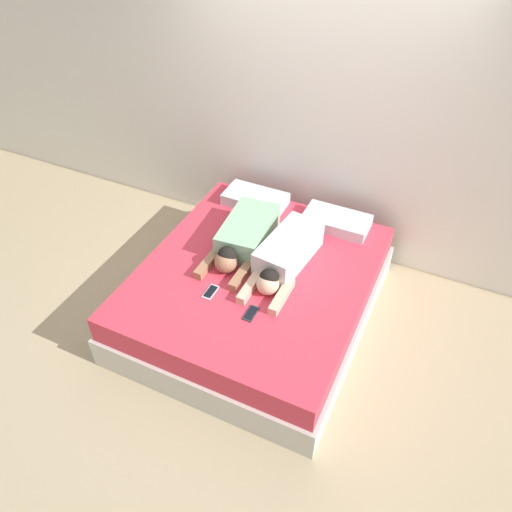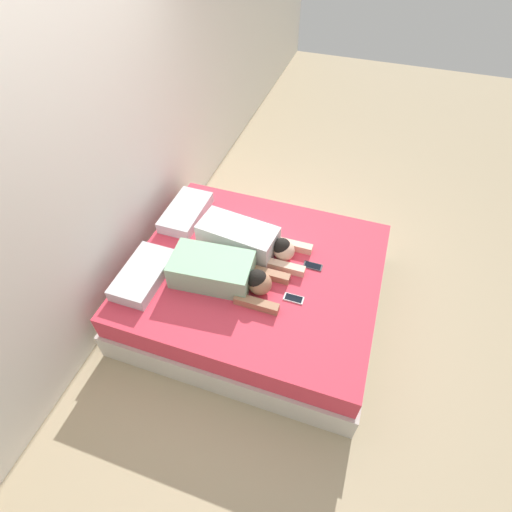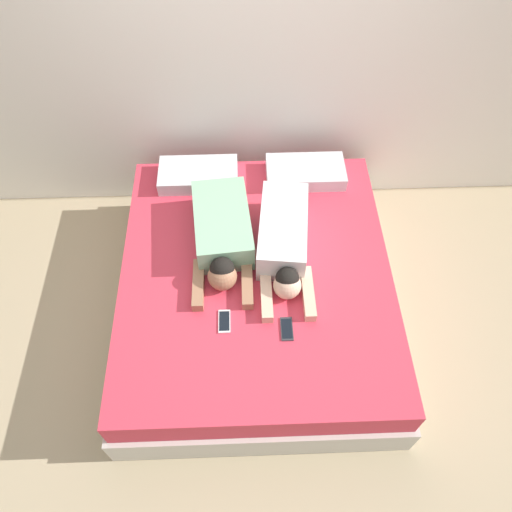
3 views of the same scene
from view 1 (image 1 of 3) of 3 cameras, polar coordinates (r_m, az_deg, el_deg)
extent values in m
plane|color=tan|center=(4.42, 0.00, -6.47)|extent=(12.00, 12.00, 0.00)
cube|color=white|center=(4.53, 6.75, 15.28)|extent=(12.00, 0.06, 2.60)
cube|color=beige|center=(4.31, 0.00, -5.21)|extent=(1.84, 2.10, 0.28)
cube|color=#DB384C|center=(4.13, 0.00, -2.76)|extent=(1.78, 2.04, 0.23)
cube|color=silver|center=(4.73, -0.07, 6.53)|extent=(0.58, 0.32, 0.11)
cube|color=silver|center=(4.51, 9.17, 3.95)|extent=(0.58, 0.32, 0.11)
cube|color=#8CBF99|center=(4.25, -0.91, 2.84)|extent=(0.42, 0.67, 0.22)
sphere|color=#A37051|center=(3.99, -3.47, -0.64)|extent=(0.19, 0.19, 0.19)
sphere|color=black|center=(3.98, -3.33, 0.01)|extent=(0.16, 0.16, 0.16)
cube|color=#A37051|center=(4.08, -5.50, -0.81)|extent=(0.07, 0.35, 0.07)
cube|color=#A37051|center=(3.96, -1.60, -2.11)|extent=(0.07, 0.35, 0.07)
cube|color=silver|center=(4.07, 3.76, 0.81)|extent=(0.38, 0.70, 0.23)
sphere|color=beige|center=(3.81, 1.35, -3.19)|extent=(0.18, 0.18, 0.18)
sphere|color=black|center=(3.80, 1.50, -2.54)|extent=(0.15, 0.15, 0.15)
cube|color=beige|center=(3.87, -0.63, -3.45)|extent=(0.07, 0.37, 0.07)
cube|color=beige|center=(3.79, 2.96, -4.65)|extent=(0.07, 0.37, 0.07)
cube|color=silver|center=(3.88, -5.21, -4.11)|extent=(0.07, 0.16, 0.01)
cube|color=black|center=(3.88, -5.22, -4.06)|extent=(0.06, 0.13, 0.00)
cube|color=#2D2D33|center=(3.71, -0.58, -6.57)|extent=(0.07, 0.16, 0.01)
cube|color=black|center=(3.71, -0.58, -6.52)|extent=(0.06, 0.13, 0.00)
camera|label=2|loc=(3.88, -40.26, 30.30)|focal=28.00mm
camera|label=3|loc=(1.57, -39.80, 32.26)|focal=35.00mm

